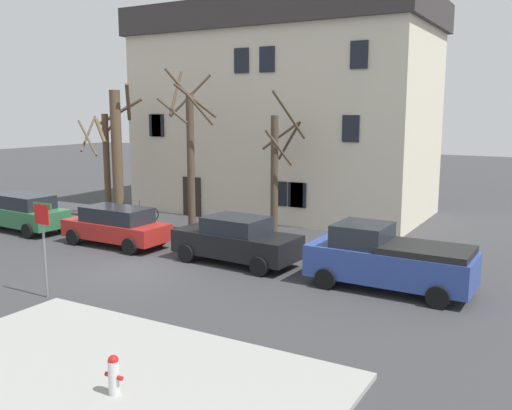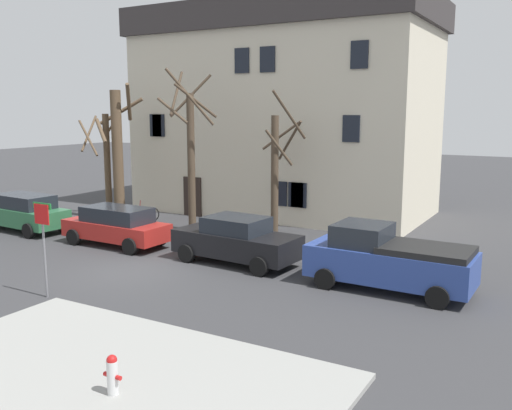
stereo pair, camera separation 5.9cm
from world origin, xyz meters
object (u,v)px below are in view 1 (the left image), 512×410
object	(u,v)px
tree_bare_end	(276,168)
bicycle_leaning	(143,213)
pickup_truck_blue	(388,259)
street_sign_pole	(43,232)
building_main	(283,110)
tree_bare_near	(105,162)
fire_hydrant	(114,374)
car_green_wagon	(23,212)
car_black_sedan	(236,240)
tree_bare_mid	(117,152)
car_red_wagon	(116,225)
tree_bare_far	(190,151)

from	to	relation	value
tree_bare_end	bicycle_leaning	xyz separation A→B (m)	(-7.47, -0.52, -2.66)
pickup_truck_blue	tree_bare_end	bearing A→B (deg)	141.56
pickup_truck_blue	street_sign_pole	bearing A→B (deg)	-146.04
building_main	tree_bare_end	xyz separation A→B (m)	(2.50, -5.58, -2.58)
tree_bare_near	fire_hydrant	bearing A→B (deg)	-45.30
car_green_wagon	car_black_sedan	xyz separation A→B (m)	(11.64, 0.15, -0.03)
tree_bare_mid	car_red_wagon	world-z (taller)	tree_bare_mid
tree_bare_near	tree_bare_end	world-z (taller)	tree_bare_end
building_main	fire_hydrant	distance (m)	22.11
building_main	car_green_wagon	distance (m)	14.36
street_sign_pole	tree_bare_mid	bearing A→B (deg)	122.98
tree_bare_far	tree_bare_end	distance (m)	4.11
building_main	car_black_sedan	bearing A→B (deg)	-71.72
building_main	tree_bare_near	size ratio (longest dim) A/B	2.84
building_main	bicycle_leaning	bearing A→B (deg)	-129.21
tree_bare_end	tree_bare_far	bearing A→B (deg)	-160.63
car_green_wagon	tree_bare_end	bearing A→B (deg)	26.70
car_black_sedan	bicycle_leaning	distance (m)	9.73
tree_bare_far	fire_hydrant	distance (m)	16.06
tree_bare_end	fire_hydrant	size ratio (longest dim) A/B	7.95
pickup_truck_blue	bicycle_leaning	distance (m)	15.13
tree_bare_end	car_black_sedan	bearing A→B (deg)	-78.47
tree_bare_end	car_black_sedan	world-z (taller)	tree_bare_end
tree_bare_far	car_red_wagon	distance (m)	5.03
tree_bare_far	tree_bare_end	bearing A→B (deg)	19.37
building_main	tree_bare_mid	world-z (taller)	building_main
car_red_wagon	fire_hydrant	bearing A→B (deg)	-46.72
bicycle_leaning	car_red_wagon	bearing A→B (deg)	-60.57
pickup_truck_blue	bicycle_leaning	size ratio (longest dim) A/B	3.01
tree_bare_mid	pickup_truck_blue	distance (m)	16.17
tree_bare_near	tree_bare_end	bearing A→B (deg)	7.12
tree_bare_far	car_black_sedan	size ratio (longest dim) A/B	1.53
fire_hydrant	tree_bare_far	bearing A→B (deg)	120.73
tree_bare_end	pickup_truck_blue	world-z (taller)	tree_bare_end
pickup_truck_blue	tree_bare_mid	bearing A→B (deg)	164.32
car_red_wagon	car_black_sedan	world-z (taller)	car_black_sedan
car_green_wagon	bicycle_leaning	xyz separation A→B (m)	(3.11, 4.81, -0.54)
building_main	car_green_wagon	world-z (taller)	building_main
street_sign_pole	bicycle_leaning	world-z (taller)	street_sign_pole
fire_hydrant	bicycle_leaning	bearing A→B (deg)	129.18
car_black_sedan	fire_hydrant	world-z (taller)	car_black_sedan
tree_bare_near	tree_bare_mid	bearing A→B (deg)	3.91
pickup_truck_blue	fire_hydrant	size ratio (longest dim) A/B	6.36
tree_bare_mid	car_black_sedan	distance (m)	10.75
tree_bare_mid	tree_bare_end	size ratio (longest dim) A/B	1.07
tree_bare_mid	car_red_wagon	xyz separation A→B (m)	(3.79, -4.23, -2.68)
car_black_sedan	bicycle_leaning	world-z (taller)	car_black_sedan
car_red_wagon	street_sign_pole	xyz separation A→B (m)	(2.83, -5.98, 1.17)
street_sign_pole	building_main	bearing A→B (deg)	91.98
tree_bare_far	pickup_truck_blue	size ratio (longest dim) A/B	1.44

